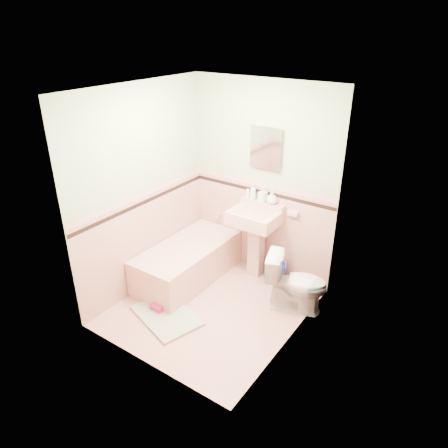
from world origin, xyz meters
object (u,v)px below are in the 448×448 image
Objects in this scene: bathtub at (188,263)px; sink at (254,244)px; soap_bottle_right at (272,198)px; bucket at (277,272)px; toilet at (296,283)px; soap_bottle_left at (253,192)px; shoe at (156,308)px; medicine_cabinet at (266,148)px; soap_bottle_mid at (263,194)px.

bathtub is 1.58× the size of sink.
soap_bottle_right is 0.68× the size of bucket.
toilet is 2.82× the size of bucket.
bucket is at bearing -12.45° from soap_bottle_left.
shoe is (-0.84, -1.39, -0.06)m from bucket.
shoe is (-0.52, -1.52, -1.64)m from medicine_cabinet.
bathtub is at bearing 105.32° from shoe.
bathtub is 1.78m from medicine_cabinet.
bucket is at bearing 30.75° from toilet.
soap_bottle_right is 1.93m from shoe.
sink is 6.00× the size of shoe.
medicine_cabinet is at bearing 11.85° from soap_bottle_left.
bucket is (0.18, -0.10, -0.97)m from soap_bottle_right.
soap_bottle_right is at bearing 0.00° from soap_bottle_left.
soap_bottle_left is 1.03× the size of soap_bottle_mid.
medicine_cabinet reaches higher than soap_bottle_mid.
sink is 0.47m from bucket.
shoe is at bearing -104.34° from soap_bottle_left.
bathtub is at bearing -138.74° from soap_bottle_right.
bathtub is at bearing 80.40° from toilet.
bucket is (0.31, -0.13, -1.58)m from medicine_cabinet.
soap_bottle_mid is (0.00, -0.03, -0.59)m from medicine_cabinet.
toilet is at bearing -33.13° from soap_bottle_mid.
sink reaches higher than shoe.
soap_bottle_mid is at bearing 180.00° from soap_bottle_right.
soap_bottle_right reaches higher than shoe.
soap_bottle_left is at bearing 43.28° from toilet.
soap_bottle_left is 0.14m from soap_bottle_mid.
toilet is (0.63, -0.50, -0.74)m from soap_bottle_right.
toilet reaches higher than bucket.
soap_bottle_left is at bearing 52.90° from bathtub.
shoe is at bearing -78.72° from bathtub.
soap_bottle_right is 0.99m from bucket.
toilet is 1.65m from shoe.
sink is 0.66m from soap_bottle_mid.
bathtub is 0.90m from sink.
sink is at bearing -51.53° from soap_bottle_left.
shoe is (-0.52, -1.49, -1.05)m from soap_bottle_mid.
bathtub is 1.32m from soap_bottle_mid.
sink is 1.47m from shoe.
bathtub reaches higher than shoe.
shoe is at bearing -120.99° from bucket.
toilet is at bearing -34.67° from medicine_cabinet.
sink is 3.79× the size of bucket.
medicine_cabinet is 3.08× the size of shoe.
soap_bottle_right is (0.27, 0.00, -0.02)m from soap_bottle_left.
medicine_cabinet reaches higher than soap_bottle_right.
sink is 0.84m from toilet.
medicine_cabinet reaches higher than bathtub.
sink is at bearing 72.25° from shoe.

